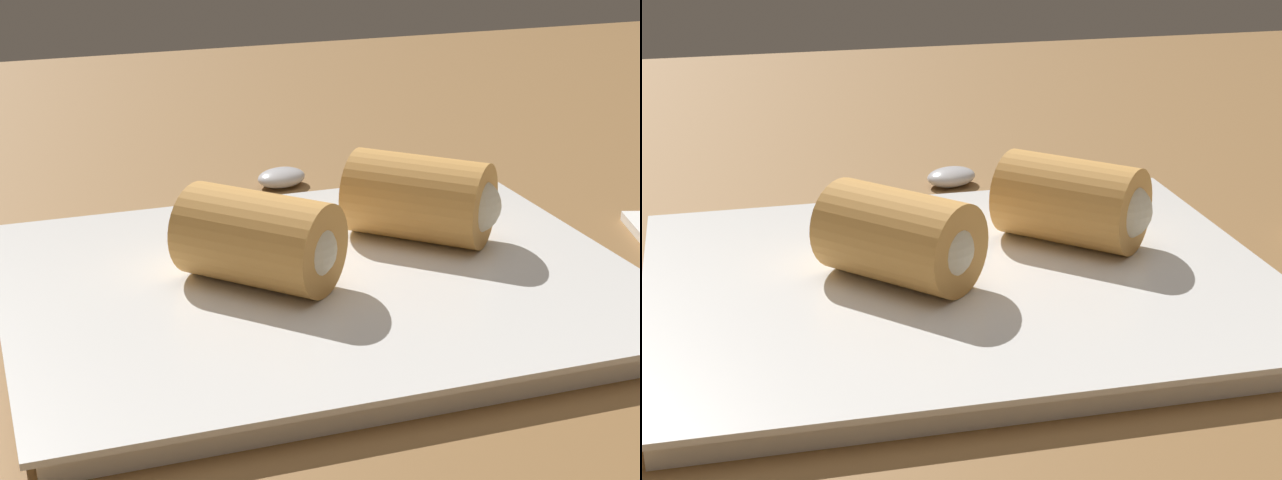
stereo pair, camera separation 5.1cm
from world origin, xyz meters
TOP-DOWN VIEW (x-y plane):
  - table_surface at (0.00, 0.00)cm, footprint 180.00×140.00cm
  - serving_plate at (-1.49, -0.04)cm, footprint 32.47×26.49cm
  - roll_front_left at (1.50, 0.16)cm, footprint 8.78×8.93cm
  - roll_front_right at (-8.81, -2.96)cm, footprint 8.91×8.81cm
  - spoon at (-3.85, -18.68)cm, footprint 15.74×7.77cm

SIDE VIEW (x-z plane):
  - table_surface at x=0.00cm, z-range 0.00..2.00cm
  - spoon at x=-3.85cm, z-range 1.94..3.18cm
  - serving_plate at x=-1.49cm, z-range 2.01..3.51cm
  - roll_front_left at x=1.50cm, z-range 3.50..8.31cm
  - roll_front_right at x=-8.81cm, z-range 3.50..8.31cm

